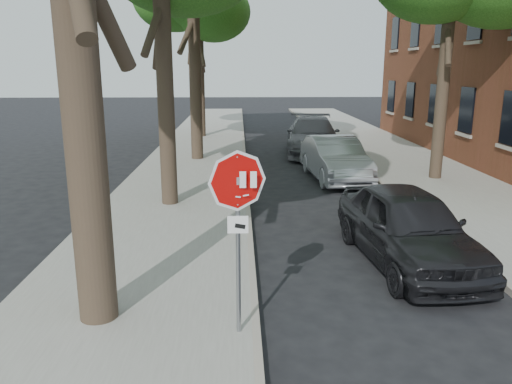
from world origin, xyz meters
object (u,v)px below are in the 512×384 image
stop_sign (238,208)px  car_b (335,159)px  car_c (313,136)px  car_a (408,226)px

stop_sign → car_b: (3.30, 10.33, -1.22)m
car_b → car_c: 5.31m
stop_sign → car_b: stop_sign is taller
stop_sign → car_c: 16.03m
car_b → car_c: car_c is taller
stop_sign → car_a: (3.30, 2.77, -1.19)m
stop_sign → car_a: 4.47m
stop_sign → car_b: bearing=72.3°
car_a → car_c: car_c is taller
car_a → car_b: bearing=84.6°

